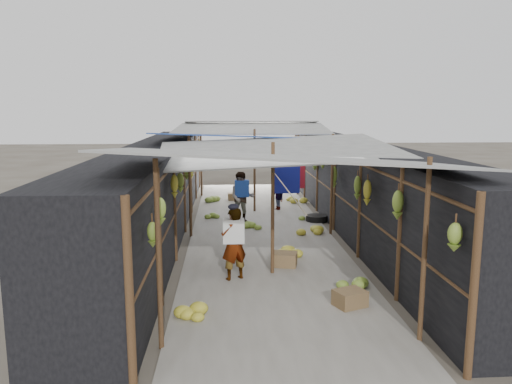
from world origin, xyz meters
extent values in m
plane|color=#6B6356|center=(0.00, 0.00, 0.00)|extent=(80.00, 80.00, 0.00)
cube|color=#9E998E|center=(0.00, 6.50, 0.01)|extent=(3.60, 16.00, 0.02)
cube|color=black|center=(-2.70, 6.50, 1.15)|extent=(1.40, 15.00, 2.30)
cube|color=black|center=(2.70, 6.50, 1.15)|extent=(1.40, 15.00, 2.30)
cube|color=olive|center=(1.12, 1.25, 0.14)|extent=(0.59, 0.54, 0.29)
cube|color=olive|center=(0.30, 3.43, 0.15)|extent=(0.57, 0.50, 0.29)
cube|color=olive|center=(-0.62, 10.97, 0.13)|extent=(0.44, 0.37, 0.26)
cylinder|color=black|center=(1.70, 7.50, 0.09)|extent=(0.61, 0.61, 0.18)
imported|color=white|center=(-0.76, 2.69, 0.71)|extent=(0.61, 0.54, 1.41)
imported|color=#2035A3|center=(-0.45, 7.47, 0.73)|extent=(0.72, 0.57, 1.47)
imported|color=#49433F|center=(0.73, 9.20, 0.51)|extent=(0.62, 0.76, 1.02)
cylinder|color=brown|center=(-1.80, 0.00, 1.30)|extent=(0.07, 0.07, 2.60)
cylinder|color=brown|center=(1.80, 0.00, 1.30)|extent=(0.07, 0.07, 2.60)
cylinder|color=brown|center=(0.00, 3.00, 1.30)|extent=(0.07, 0.07, 2.60)
cylinder|color=brown|center=(-1.80, 6.00, 1.30)|extent=(0.07, 0.07, 2.60)
cylinder|color=brown|center=(1.80, 6.00, 1.30)|extent=(0.07, 0.07, 2.60)
cylinder|color=brown|center=(0.00, 9.00, 1.30)|extent=(0.07, 0.07, 2.60)
cylinder|color=brown|center=(-1.80, 12.00, 1.30)|extent=(0.07, 0.07, 2.60)
cylinder|color=brown|center=(1.80, 12.00, 1.30)|extent=(0.07, 0.07, 2.60)
cube|color=#9A9994|center=(0.00, 1.00, 2.50)|extent=(5.21, 3.19, 0.52)
cube|color=#9A9994|center=(0.20, 4.20, 2.35)|extent=(5.23, 3.73, 0.50)
cube|color=#204694|center=(-0.10, 7.50, 2.45)|extent=(5.40, 3.60, 0.41)
cube|color=#9A9994|center=(0.00, 10.80, 2.55)|extent=(5.37, 3.66, 0.27)
cube|color=#9A9994|center=(0.10, 13.20, 2.65)|extent=(5.00, 1.99, 0.24)
cylinder|color=brown|center=(-2.00, 6.50, 2.05)|extent=(0.06, 15.00, 0.06)
cylinder|color=brown|center=(2.00, 6.50, 2.05)|extent=(0.06, 15.00, 0.06)
cylinder|color=gray|center=(0.00, 6.50, 2.05)|extent=(0.02, 15.00, 0.02)
cube|color=white|center=(0.66, 8.78, 1.77)|extent=(0.60, 0.03, 0.55)
cube|color=navy|center=(-0.23, 10.72, 1.75)|extent=(0.65, 0.03, 0.60)
cube|color=maroon|center=(0.63, 4.61, 1.75)|extent=(0.50, 0.03, 0.60)
cube|color=navy|center=(0.44, 4.24, 1.72)|extent=(0.55, 0.03, 0.65)
ellipsoid|color=olive|center=(-1.88, 0.08, 1.58)|extent=(0.14, 0.12, 0.36)
ellipsoid|color=olive|center=(-1.88, 0.90, 1.72)|extent=(0.18, 0.15, 0.44)
ellipsoid|color=gold|center=(-1.88, 3.04, 1.76)|extent=(0.15, 0.12, 0.46)
ellipsoid|color=olive|center=(-1.88, 4.28, 1.65)|extent=(0.16, 0.14, 0.44)
ellipsoid|color=olive|center=(-1.88, 6.11, 1.71)|extent=(0.19, 0.16, 0.54)
ellipsoid|color=gold|center=(-1.88, 7.59, 1.52)|extent=(0.18, 0.15, 0.56)
ellipsoid|color=olive|center=(-1.88, 8.52, 1.59)|extent=(0.18, 0.16, 0.58)
ellipsoid|color=olive|center=(-1.88, 10.29, 1.71)|extent=(0.15, 0.13, 0.54)
ellipsoid|color=olive|center=(-1.88, 11.85, 1.69)|extent=(0.15, 0.13, 0.48)
ellipsoid|color=gold|center=(-1.88, 13.10, 1.80)|extent=(0.18, 0.15, 0.46)
ellipsoid|color=olive|center=(1.88, -0.68, 1.68)|extent=(0.18, 0.16, 0.37)
ellipsoid|color=olive|center=(1.88, 1.35, 1.68)|extent=(0.18, 0.16, 0.50)
ellipsoid|color=gold|center=(1.88, 3.10, 1.59)|extent=(0.16, 0.14, 0.53)
ellipsoid|color=olive|center=(1.88, 3.84, 1.56)|extent=(0.15, 0.13, 0.53)
ellipsoid|color=olive|center=(1.88, 6.10, 1.48)|extent=(0.15, 0.13, 0.58)
ellipsoid|color=olive|center=(1.88, 7.64, 1.75)|extent=(0.17, 0.14, 0.49)
ellipsoid|color=olive|center=(1.88, 8.90, 1.54)|extent=(0.19, 0.16, 0.48)
ellipsoid|color=olive|center=(1.88, 10.53, 1.78)|extent=(0.19, 0.16, 0.54)
ellipsoid|color=olive|center=(1.88, 12.11, 1.55)|extent=(0.15, 0.13, 0.58)
ellipsoid|color=gold|center=(1.88, 13.02, 1.58)|extent=(0.15, 0.13, 0.57)
ellipsoid|color=gold|center=(1.51, 10.45, 0.14)|extent=(0.57, 0.48, 0.28)
ellipsoid|color=olive|center=(1.48, 7.72, 0.13)|extent=(0.53, 0.45, 0.26)
ellipsoid|color=olive|center=(-0.27, 6.75, 0.13)|extent=(0.53, 0.45, 0.26)
ellipsoid|color=gold|center=(0.53, 4.26, 0.15)|extent=(0.58, 0.50, 0.29)
ellipsoid|color=olive|center=(-1.23, 8.14, 0.14)|extent=(0.56, 0.48, 0.28)
ellipsoid|color=gold|center=(-1.52, 1.00, 0.14)|extent=(0.58, 0.49, 0.29)
ellipsoid|color=olive|center=(-1.33, 10.75, 0.13)|extent=(0.50, 0.43, 0.25)
ellipsoid|color=gold|center=(1.26, 6.03, 0.15)|extent=(0.59, 0.50, 0.30)
ellipsoid|color=olive|center=(1.31, 2.22, 0.17)|extent=(0.69, 0.58, 0.34)
camera|label=1|loc=(-0.90, -6.42, 3.24)|focal=35.00mm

